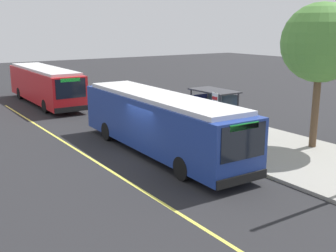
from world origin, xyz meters
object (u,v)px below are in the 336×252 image
Objects in this scene: transit_bus_main at (159,121)px; waiting_bench at (216,125)px; pedestrian_commuter at (181,114)px; transit_bus_second at (45,84)px; route_sign_post at (215,112)px.

waiting_bench is at bearing 102.98° from transit_bus_main.
waiting_bench is (-1.06, 4.61, -0.99)m from transit_bus_main.
pedestrian_commuter is at bearing 129.20° from transit_bus_main.
pedestrian_commuter is (-1.59, -1.36, 0.48)m from waiting_bench.
transit_bus_main is 7.17× the size of pedestrian_commuter.
transit_bus_second reaches higher than pedestrian_commuter.
waiting_bench is at bearing 40.48° from pedestrian_commuter.
transit_bus_main reaches higher than pedestrian_commuter.
transit_bus_second is at bearing -162.41° from waiting_bench.
transit_bus_second is 4.24× the size of route_sign_post.
transit_bus_main is 16.49m from transit_bus_second.
route_sign_post is (17.49, 2.99, 0.34)m from transit_bus_second.
pedestrian_commuter is at bearing 14.33° from transit_bus_second.
transit_bus_second is (-16.49, -0.28, -0.00)m from transit_bus_main.
route_sign_post is (1.00, 2.70, 0.34)m from transit_bus_main.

